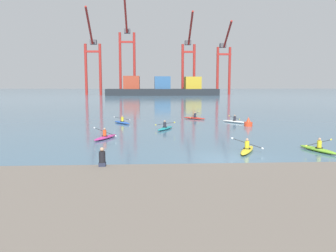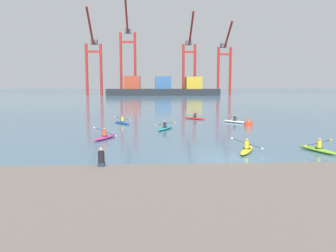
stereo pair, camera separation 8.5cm
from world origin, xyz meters
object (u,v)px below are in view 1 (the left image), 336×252
(gantry_crane_west, at_px, (93,58))
(gantry_crane_east, at_px, (224,61))
(kayak_white, at_px, (234,121))
(gantry_crane_west_mid, at_px, (127,53))
(kayak_teal, at_px, (165,128))
(seated_onlooker, at_px, (102,158))
(gantry_crane_east_mid, at_px, (189,59))
(container_barge, at_px, (162,89))
(kayak_red, at_px, (194,118))
(channel_buoy, at_px, (248,123))
(kayak_yellow, at_px, (247,150))
(kayak_lime, at_px, (318,149))
(kayak_magenta, at_px, (105,137))
(kayak_blue, at_px, (122,122))

(gantry_crane_west, bearing_deg, gantry_crane_east, 6.12)
(kayak_white, bearing_deg, gantry_crane_west_mid, 99.43)
(kayak_teal, distance_m, seated_onlooker, 18.96)
(gantry_crane_east_mid, relative_size, kayak_white, 11.64)
(container_barge, bearing_deg, kayak_red, -89.81)
(gantry_crane_west, distance_m, kayak_teal, 124.43)
(channel_buoy, xyz_separation_m, kayak_yellow, (-4.30, -14.39, -0.19))
(kayak_red, bearing_deg, kayak_teal, -112.67)
(gantry_crane_east, height_order, seated_onlooker, gantry_crane_east)
(channel_buoy, height_order, kayak_teal, channel_buoy)
(gantry_crane_east, bearing_deg, gantry_crane_east_mid, -172.51)
(seated_onlooker, bearing_deg, gantry_crane_west, 99.27)
(channel_buoy, xyz_separation_m, kayak_lime, (0.60, -14.44, -0.19))
(kayak_red, bearing_deg, gantry_crane_east, 75.86)
(gantry_crane_west_mid, relative_size, channel_buoy, 41.72)
(gantry_crane_east_mid, distance_m, kayak_red, 116.02)
(kayak_lime, xyz_separation_m, kayak_magenta, (-15.18, 6.26, 0.00))
(seated_onlooker, bearing_deg, kayak_white, 63.27)
(gantry_crane_east_mid, relative_size, kayak_red, 12.06)
(gantry_crane_east, relative_size, kayak_blue, 10.16)
(container_barge, height_order, gantry_crane_west_mid, gantry_crane_west_mid)
(gantry_crane_east, bearing_deg, kayak_teal, -104.88)
(gantry_crane_west_mid, xyz_separation_m, seated_onlooker, (7.98, -147.32, -18.37))
(gantry_crane_east, distance_m, kayak_lime, 141.81)
(gantry_crane_west_mid, xyz_separation_m, kayak_yellow, (16.76, -140.69, -19.34))
(gantry_crane_west, height_order, kayak_blue, gantry_crane_west)
(gantry_crane_east, xyz_separation_m, kayak_teal, (-33.73, -126.95, -15.49))
(gantry_crane_east_mid, bearing_deg, kayak_yellow, -94.90)
(gantry_crane_west, height_order, kayak_teal, gantry_crane_west)
(container_barge, distance_m, kayak_blue, 109.72)
(kayak_red, distance_m, kayak_blue, 10.34)
(kayak_teal, distance_m, kayak_blue, 7.51)
(kayak_white, relative_size, seated_onlooker, 3.39)
(kayak_white, xyz_separation_m, kayak_yellow, (-3.61, -17.98, 0.00))
(container_barge, height_order, channel_buoy, container_barge)
(gantry_crane_east, xyz_separation_m, kayak_lime, (-23.84, -138.93, -15.49))
(kayak_blue, bearing_deg, kayak_red, 27.28)
(container_barge, bearing_deg, channel_buoy, -87.34)
(kayak_white, bearing_deg, gantry_crane_east, 78.26)
(seated_onlooker, bearing_deg, container_barge, 86.64)
(kayak_red, bearing_deg, container_barge, 90.19)
(gantry_crane_east, bearing_deg, gantry_crane_west_mid, 177.72)
(gantry_crane_east_mid, relative_size, gantry_crane_east, 1.10)
(kayak_lime, bearing_deg, kayak_magenta, 157.59)
(gantry_crane_west_mid, relative_size, kayak_magenta, 12.41)
(kayak_lime, bearing_deg, kayak_blue, 129.59)
(kayak_white, bearing_deg, kayak_blue, -178.80)
(kayak_white, bearing_deg, kayak_teal, -144.85)
(kayak_teal, bearing_deg, kayak_white, 35.15)
(gantry_crane_west_mid, height_order, channel_buoy, gantry_crane_west_mid)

